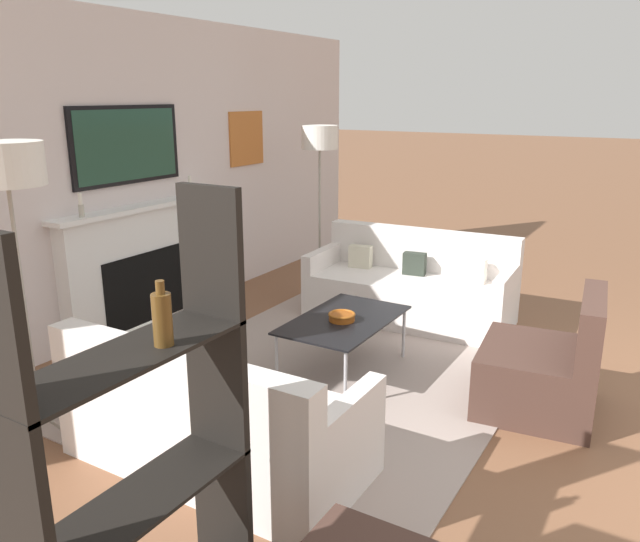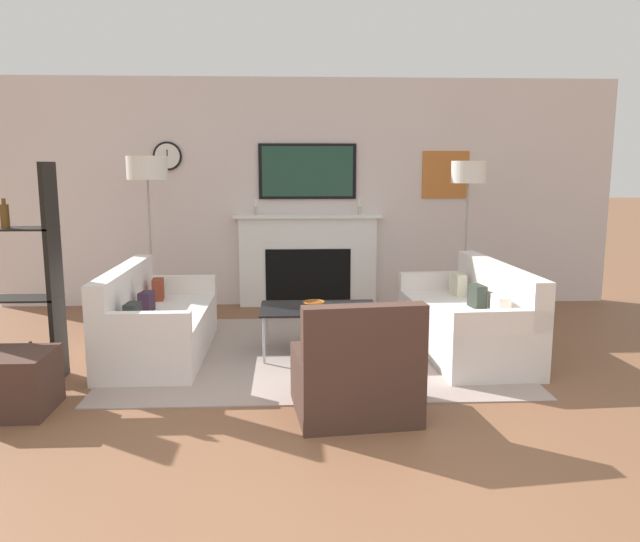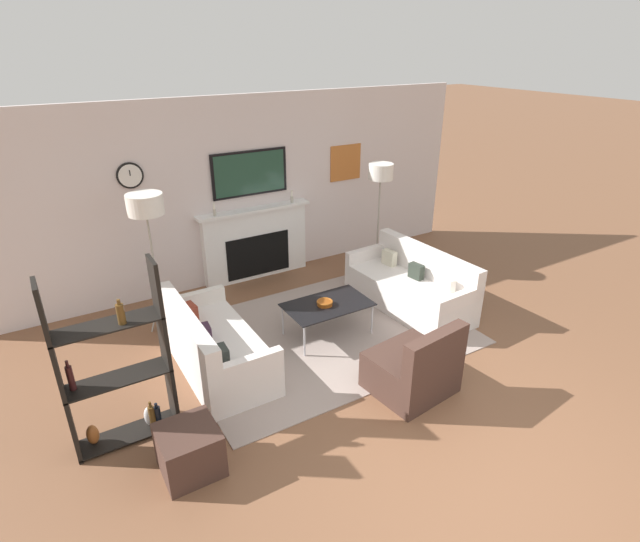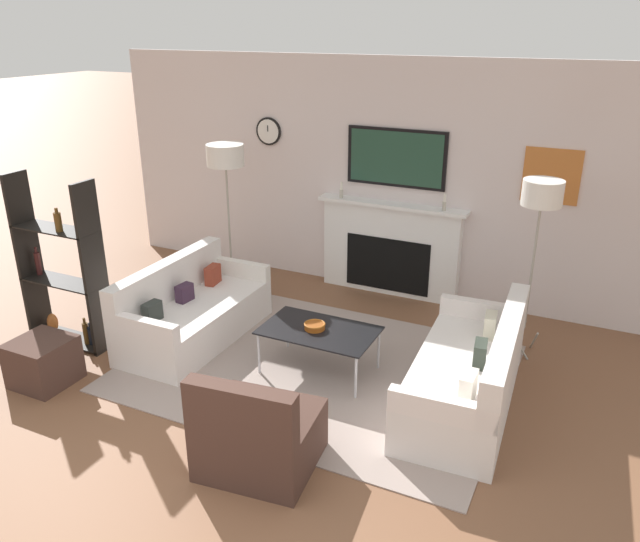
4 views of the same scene
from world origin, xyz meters
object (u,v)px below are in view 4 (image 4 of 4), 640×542
(couch_left, at_px, (192,313))
(coffee_table, at_px, (319,332))
(floor_lamp_left, at_px, (225,158))
(floor_lamp_right, at_px, (542,197))
(decorative_bowl, at_px, (315,326))
(couch_right, at_px, (469,376))
(ottoman, at_px, (43,362))
(armchair, at_px, (258,435))
(shelf_unit, at_px, (62,274))

(couch_left, xyz_separation_m, coffee_table, (1.46, -0.04, 0.13))
(floor_lamp_left, relative_size, floor_lamp_right, 1.03)
(decorative_bowl, xyz_separation_m, floor_lamp_right, (1.69, 1.19, 1.11))
(couch_right, relative_size, ottoman, 3.87)
(armchair, xyz_separation_m, coffee_table, (-0.19, 1.40, 0.13))
(floor_lamp_left, height_order, ottoman, floor_lamp_left)
(decorative_bowl, bearing_deg, couch_left, 178.29)
(floor_lamp_left, bearing_deg, shelf_unit, -114.34)
(couch_left, xyz_separation_m, couch_right, (2.83, 0.00, 0.00))
(floor_lamp_right, bearing_deg, decorative_bowl, -144.67)
(couch_left, distance_m, floor_lamp_left, 1.80)
(ottoman, bearing_deg, decorative_bowl, 30.55)
(floor_lamp_left, distance_m, shelf_unit, 2.12)
(armchair, bearing_deg, floor_lamp_left, 126.44)
(couch_left, height_order, shelf_unit, shelf_unit)
(coffee_table, bearing_deg, decorative_bowl, -174.00)
(floor_lamp_right, distance_m, ottoman, 4.70)
(couch_left, xyz_separation_m, decorative_bowl, (1.42, -0.04, 0.18))
(couch_left, xyz_separation_m, armchair, (1.64, -1.44, -0.01))
(couch_left, bearing_deg, floor_lamp_right, 20.38)
(couch_right, distance_m, floor_lamp_left, 3.57)
(coffee_table, bearing_deg, floor_lamp_left, 145.45)
(decorative_bowl, xyz_separation_m, ottoman, (-2.10, -1.24, -0.25))
(decorative_bowl, bearing_deg, coffee_table, 6.00)
(couch_right, bearing_deg, shelf_unit, -171.23)
(decorative_bowl, bearing_deg, armchair, -80.72)
(floor_lamp_right, height_order, ottoman, floor_lamp_right)
(decorative_bowl, distance_m, floor_lamp_right, 2.35)
(coffee_table, bearing_deg, armchair, -82.43)
(armchair, relative_size, coffee_table, 0.84)
(couch_right, xyz_separation_m, ottoman, (-3.51, -1.28, -0.07))
(coffee_table, xyz_separation_m, shelf_unit, (-2.52, -0.56, 0.33))
(armchair, xyz_separation_m, floor_lamp_right, (1.46, 2.59, 1.30))
(coffee_table, bearing_deg, couch_left, 178.51)
(ottoman, bearing_deg, couch_right, 20.05)
(couch_right, bearing_deg, decorative_bowl, -178.20)
(ottoman, bearing_deg, floor_lamp_left, 80.40)
(couch_left, bearing_deg, ottoman, -118.02)
(couch_left, distance_m, coffee_table, 1.46)
(couch_left, xyz_separation_m, floor_lamp_right, (3.10, 1.15, 1.30))
(couch_right, xyz_separation_m, armchair, (-1.19, -1.44, -0.01))
(shelf_unit, relative_size, ottoman, 3.50)
(floor_lamp_left, bearing_deg, ottoman, -99.60)
(armchair, xyz_separation_m, decorative_bowl, (-0.23, 1.40, 0.19))
(armchair, height_order, decorative_bowl, armchair)
(decorative_bowl, bearing_deg, couch_right, 1.80)
(couch_left, distance_m, shelf_unit, 1.30)
(floor_lamp_right, bearing_deg, shelf_unit, -157.19)
(couch_right, relative_size, armchair, 2.17)
(floor_lamp_right, xyz_separation_m, shelf_unit, (-4.16, -1.75, -0.84))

